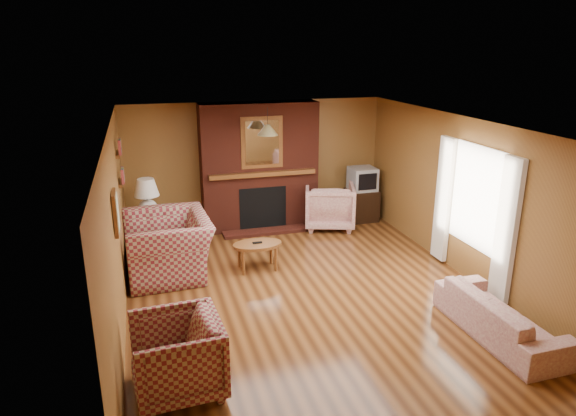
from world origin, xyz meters
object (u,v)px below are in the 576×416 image
object	(u,v)px
table_lamp	(147,197)
plaid_loveseat	(168,245)
floral_sofa	(501,316)
side_table	(150,233)
fireplace	(259,167)
floral_armchair	(329,206)
coffee_table	(257,247)
tv_stand	(361,205)
plaid_armchair	(177,356)
crt_tv	(363,179)

from	to	relation	value
table_lamp	plaid_loveseat	bearing A→B (deg)	-78.04
floral_sofa	side_table	xyz separation A→B (m)	(-4.00, 4.13, 0.00)
fireplace	floral_armchair	world-z (taller)	fireplace
coffee_table	floral_sofa	bearing A→B (deg)	-48.59
plaid_loveseat	table_lamp	bearing A→B (deg)	-171.07
coffee_table	table_lamp	distance (m)	2.20
fireplace	coffee_table	bearing A→B (deg)	-104.43
fireplace	table_lamp	size ratio (longest dim) A/B	3.41
coffee_table	tv_stand	bearing A→B (deg)	34.62
plaid_armchair	floral_armchair	world-z (taller)	floral_armchair
plaid_loveseat	plaid_armchair	size ratio (longest dim) A/B	1.59
plaid_loveseat	crt_tv	size ratio (longest dim) A/B	2.87
tv_stand	plaid_armchair	bearing A→B (deg)	-131.54
plaid_armchair	side_table	bearing A→B (deg)	178.41
table_lamp	coffee_table	bearing A→B (deg)	-41.41
floral_sofa	crt_tv	size ratio (longest dim) A/B	3.65
plaid_armchair	tv_stand	bearing A→B (deg)	134.44
fireplace	crt_tv	distance (m)	2.08
floral_armchair	tv_stand	world-z (taller)	floral_armchair
coffee_table	crt_tv	xyz separation A→B (m)	(2.55, 1.76, 0.48)
plaid_armchair	floral_armchair	size ratio (longest dim) A/B	0.94
tv_stand	coffee_table	bearing A→B (deg)	-145.05
crt_tv	plaid_loveseat	bearing A→B (deg)	-158.65
side_table	fireplace	bearing A→B (deg)	14.29
tv_stand	plaid_loveseat	bearing A→B (deg)	-158.24
side_table	table_lamp	bearing A→B (deg)	0.00
floral_sofa	table_lamp	xyz separation A→B (m)	(-4.00, 4.13, 0.67)
plaid_armchair	table_lamp	size ratio (longest dim) A/B	1.27
side_table	crt_tv	distance (m)	4.21
fireplace	plaid_armchair	xyz separation A→B (m)	(-1.95, -4.65, -0.77)
plaid_loveseat	floral_sofa	bearing A→B (deg)	48.76
fireplace	crt_tv	bearing A→B (deg)	-5.30
fireplace	floral_sofa	xyz separation A→B (m)	(1.90, -4.67, -0.92)
table_lamp	crt_tv	xyz separation A→B (m)	(4.15, 0.34, -0.07)
crt_tv	floral_sofa	bearing A→B (deg)	-91.92
plaid_loveseat	coffee_table	world-z (taller)	plaid_loveseat
floral_armchair	table_lamp	xyz separation A→B (m)	(-3.38, -0.14, 0.50)
plaid_loveseat	crt_tv	xyz separation A→B (m)	(3.90, 1.52, 0.40)
floral_armchair	fireplace	bearing A→B (deg)	0.98
floral_armchair	plaid_armchair	bearing A→B (deg)	70.94
plaid_armchair	side_table	distance (m)	4.12
fireplace	plaid_armchair	world-z (taller)	fireplace
coffee_table	side_table	xyz separation A→B (m)	(-1.60, 1.41, -0.11)
plaid_loveseat	floral_sofa	xyz separation A→B (m)	(3.75, -2.95, -0.20)
floral_sofa	coffee_table	size ratio (longest dim) A/B	2.35
plaid_armchair	coffee_table	distance (m)	3.07
plaid_loveseat	floral_armchair	size ratio (longest dim) A/B	1.50
floral_armchair	side_table	bearing A→B (deg)	20.53
side_table	tv_stand	size ratio (longest dim) A/B	0.85
plaid_armchair	coffee_table	size ratio (longest dim) A/B	1.16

